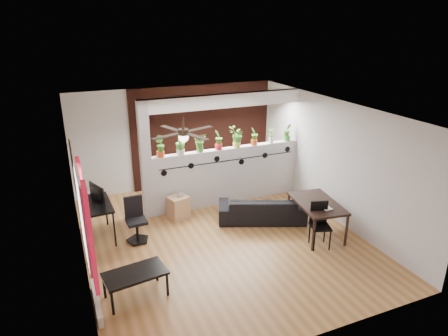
{
  "coord_description": "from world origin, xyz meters",
  "views": [
    {
      "loc": [
        -2.71,
        -6.53,
        4.1
      ],
      "look_at": [
        0.32,
        0.6,
        1.24
      ],
      "focal_mm": 32.0,
      "sensor_mm": 36.0,
      "label": 1
    }
  ],
  "objects_px": {
    "potted_plant_6": "(271,135)",
    "office_chair": "(136,222)",
    "cube_shelf": "(178,207)",
    "cup": "(180,194)",
    "potted_plant_5": "(254,135)",
    "potted_plant_4": "(237,136)",
    "potted_plant_2": "(200,142)",
    "folding_chair": "(319,220)",
    "dining_table": "(317,206)",
    "computer_desk": "(96,207)",
    "sofa": "(262,209)",
    "potted_plant_3": "(219,139)",
    "potted_plant_0": "(160,146)",
    "potted_plant_1": "(180,143)",
    "coffee_table": "(135,275)",
    "potted_plant_7": "(287,132)",
    "ceiling_fan": "(183,134)"
  },
  "relations": [
    {
      "from": "potted_plant_0",
      "to": "potted_plant_7",
      "type": "bearing_deg",
      "value": -0.0
    },
    {
      "from": "potted_plant_7",
      "to": "computer_desk",
      "type": "relative_size",
      "value": 0.4
    },
    {
      "from": "dining_table",
      "to": "coffee_table",
      "type": "relative_size",
      "value": 1.35
    },
    {
      "from": "cup",
      "to": "coffee_table",
      "type": "bearing_deg",
      "value": -121.86
    },
    {
      "from": "cube_shelf",
      "to": "cup",
      "type": "bearing_deg",
      "value": -14.67
    },
    {
      "from": "potted_plant_5",
      "to": "coffee_table",
      "type": "height_order",
      "value": "potted_plant_5"
    },
    {
      "from": "computer_desk",
      "to": "sofa",
      "type": "bearing_deg",
      "value": -10.09
    },
    {
      "from": "potted_plant_6",
      "to": "potted_plant_1",
      "type": "bearing_deg",
      "value": 180.0
    },
    {
      "from": "potted_plant_4",
      "to": "cup",
      "type": "height_order",
      "value": "potted_plant_4"
    },
    {
      "from": "potted_plant_1",
      "to": "dining_table",
      "type": "xyz_separation_m",
      "value": [
        2.17,
        -2.1,
        -0.98
      ]
    },
    {
      "from": "potted_plant_5",
      "to": "folding_chair",
      "type": "relative_size",
      "value": 0.48
    },
    {
      "from": "potted_plant_2",
      "to": "folding_chair",
      "type": "distance_m",
      "value": 3.09
    },
    {
      "from": "potted_plant_4",
      "to": "coffee_table",
      "type": "distance_m",
      "value": 4.18
    },
    {
      "from": "potted_plant_3",
      "to": "potted_plant_5",
      "type": "distance_m",
      "value": 0.9
    },
    {
      "from": "ceiling_fan",
      "to": "cup",
      "type": "xyz_separation_m",
      "value": [
        0.32,
        1.46,
        -1.77
      ]
    },
    {
      "from": "potted_plant_6",
      "to": "cup",
      "type": "bearing_deg",
      "value": -171.96
    },
    {
      "from": "potted_plant_6",
      "to": "folding_chair",
      "type": "xyz_separation_m",
      "value": [
        -0.3,
        -2.49,
        -1.02
      ]
    },
    {
      "from": "coffee_table",
      "to": "sofa",
      "type": "bearing_deg",
      "value": 26.69
    },
    {
      "from": "potted_plant_6",
      "to": "sofa",
      "type": "xyz_separation_m",
      "value": [
        -0.81,
        -1.15,
        -1.28
      ]
    },
    {
      "from": "potted_plant_3",
      "to": "potted_plant_4",
      "type": "relative_size",
      "value": 0.96
    },
    {
      "from": "computer_desk",
      "to": "dining_table",
      "type": "distance_m",
      "value": 4.38
    },
    {
      "from": "potted_plant_4",
      "to": "potted_plant_5",
      "type": "height_order",
      "value": "potted_plant_4"
    },
    {
      "from": "potted_plant_6",
      "to": "coffee_table",
      "type": "xyz_separation_m",
      "value": [
        -3.86,
        -2.69,
        -1.15
      ]
    },
    {
      "from": "potted_plant_6",
      "to": "office_chair",
      "type": "bearing_deg",
      "value": -164.66
    },
    {
      "from": "computer_desk",
      "to": "cup",
      "type": "bearing_deg",
      "value": 6.85
    },
    {
      "from": "potted_plant_0",
      "to": "dining_table",
      "type": "relative_size",
      "value": 0.34
    },
    {
      "from": "potted_plant_0",
      "to": "potted_plant_4",
      "type": "distance_m",
      "value": 1.81
    },
    {
      "from": "potted_plant_3",
      "to": "potted_plant_4",
      "type": "distance_m",
      "value": 0.45
    },
    {
      "from": "potted_plant_6",
      "to": "potted_plant_0",
      "type": "bearing_deg",
      "value": 180.0
    },
    {
      "from": "potted_plant_4",
      "to": "sofa",
      "type": "xyz_separation_m",
      "value": [
        0.09,
        -1.15,
        -1.34
      ]
    },
    {
      "from": "coffee_table",
      "to": "potted_plant_3",
      "type": "bearing_deg",
      "value": 46.94
    },
    {
      "from": "sofa",
      "to": "office_chair",
      "type": "height_order",
      "value": "office_chair"
    },
    {
      "from": "potted_plant_5",
      "to": "computer_desk",
      "type": "height_order",
      "value": "potted_plant_5"
    },
    {
      "from": "potted_plant_2",
      "to": "cup",
      "type": "height_order",
      "value": "potted_plant_2"
    },
    {
      "from": "potted_plant_6",
      "to": "sofa",
      "type": "bearing_deg",
      "value": -125.23
    },
    {
      "from": "potted_plant_4",
      "to": "dining_table",
      "type": "xyz_separation_m",
      "value": [
        0.82,
        -2.1,
        -0.98
      ]
    },
    {
      "from": "potted_plant_5",
      "to": "office_chair",
      "type": "distance_m",
      "value": 3.41
    },
    {
      "from": "ceiling_fan",
      "to": "computer_desk",
      "type": "xyz_separation_m",
      "value": [
        -1.45,
        1.25,
        -1.63
      ]
    },
    {
      "from": "potted_plant_4",
      "to": "cube_shelf",
      "type": "relative_size",
      "value": 0.96
    },
    {
      "from": "cup",
      "to": "potted_plant_5",
      "type": "bearing_deg",
      "value": 9.87
    },
    {
      "from": "sofa",
      "to": "coffee_table",
      "type": "distance_m",
      "value": 3.42
    },
    {
      "from": "sofa",
      "to": "office_chair",
      "type": "relative_size",
      "value": 1.99
    },
    {
      "from": "dining_table",
      "to": "computer_desk",
      "type": "bearing_deg",
      "value": 159.31
    },
    {
      "from": "potted_plant_4",
      "to": "potted_plant_6",
      "type": "bearing_deg",
      "value": -0.0
    },
    {
      "from": "potted_plant_3",
      "to": "potted_plant_5",
      "type": "relative_size",
      "value": 1.07
    },
    {
      "from": "potted_plant_1",
      "to": "potted_plant_5",
      "type": "bearing_deg",
      "value": -0.0
    },
    {
      "from": "potted_plant_2",
      "to": "potted_plant_1",
      "type": "bearing_deg",
      "value": 180.0
    },
    {
      "from": "office_chair",
      "to": "cube_shelf",
      "type": "bearing_deg",
      "value": 30.65
    },
    {
      "from": "potted_plant_6",
      "to": "cube_shelf",
      "type": "relative_size",
      "value": 0.71
    },
    {
      "from": "office_chair",
      "to": "cup",
      "type": "bearing_deg",
      "value": 29.49
    }
  ]
}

